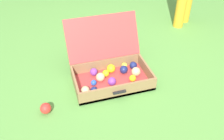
% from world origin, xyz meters
% --- Properties ---
extents(ground_plane, '(16.00, 16.00, 0.00)m').
position_xyz_m(ground_plane, '(0.00, 0.00, 0.00)').
color(ground_plane, '#569342').
extents(open_suitcase, '(0.67, 0.62, 0.49)m').
position_xyz_m(open_suitcase, '(-0.08, 0.07, 0.11)').
color(open_suitcase, '#B23838').
rests_on(open_suitcase, ground).
extents(stray_ball_on_grass, '(0.09, 0.09, 0.09)m').
position_xyz_m(stray_ball_on_grass, '(-0.68, -0.21, 0.04)').
color(stray_ball_on_grass, red).
rests_on(stray_ball_on_grass, ground).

